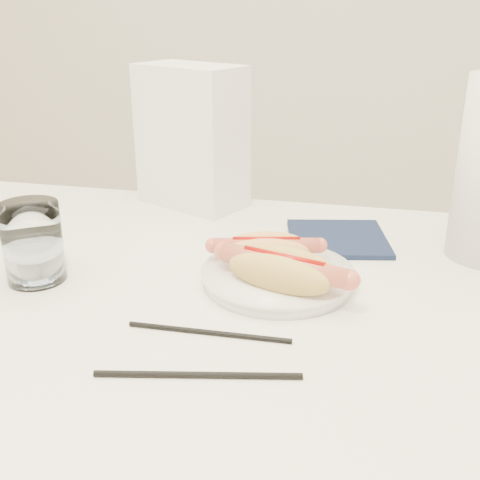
% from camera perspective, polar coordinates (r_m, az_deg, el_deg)
% --- Properties ---
extents(table, '(1.20, 0.80, 0.75)m').
position_cam_1_polar(table, '(0.85, -4.69, -8.16)').
color(table, white).
rests_on(table, ground).
extents(plate, '(0.23, 0.23, 0.02)m').
position_cam_1_polar(plate, '(0.83, 3.69, -3.72)').
color(plate, white).
rests_on(plate, table).
extents(hotdog_left, '(0.15, 0.09, 0.04)m').
position_cam_1_polar(hotdog_left, '(0.85, 2.56, -0.95)').
color(hotdog_left, '#F1AF60').
rests_on(hotdog_left, plate).
extents(hotdog_right, '(0.18, 0.11, 0.05)m').
position_cam_1_polar(hotdog_right, '(0.78, 4.23, -2.96)').
color(hotdog_right, '#D6AF53').
rests_on(hotdog_right, plate).
extents(water_glass, '(0.08, 0.08, 0.11)m').
position_cam_1_polar(water_glass, '(0.87, -19.49, -0.24)').
color(water_glass, silver).
rests_on(water_glass, table).
extents(chopstick_near, '(0.20, 0.01, 0.01)m').
position_cam_1_polar(chopstick_near, '(0.71, -3.04, -8.94)').
color(chopstick_near, black).
rests_on(chopstick_near, table).
extents(chopstick_far, '(0.22, 0.05, 0.01)m').
position_cam_1_polar(chopstick_far, '(0.64, -4.10, -12.92)').
color(chopstick_far, black).
rests_on(chopstick_far, table).
extents(napkin_box, '(0.22, 0.18, 0.26)m').
position_cam_1_polar(napkin_box, '(1.12, -4.72, 9.95)').
color(napkin_box, white).
rests_on(napkin_box, table).
extents(navy_napkin, '(0.19, 0.19, 0.01)m').
position_cam_1_polar(navy_napkin, '(0.98, 9.44, 0.15)').
color(navy_napkin, '#111B37').
rests_on(navy_napkin, table).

